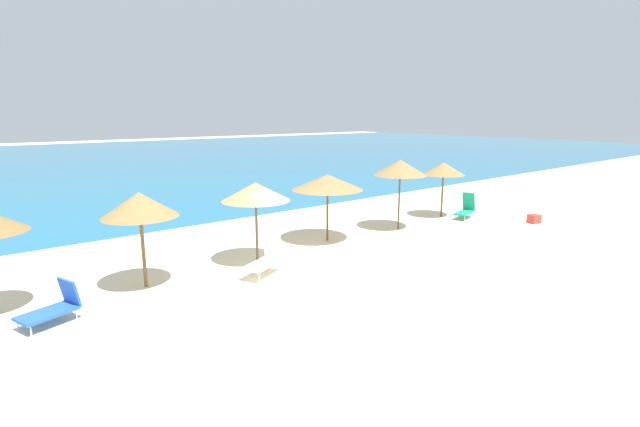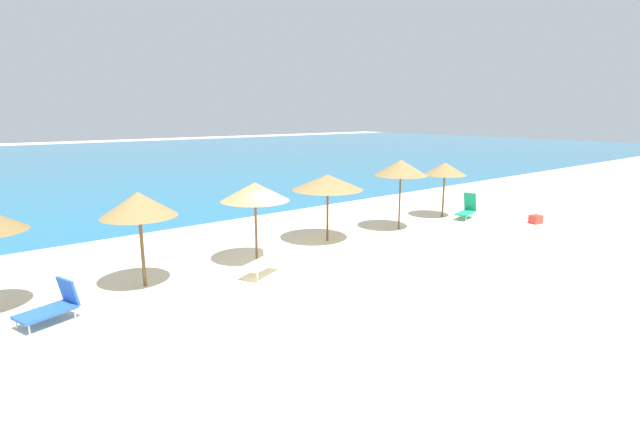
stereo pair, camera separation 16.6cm
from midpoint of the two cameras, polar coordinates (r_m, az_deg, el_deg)
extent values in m
plane|color=beige|center=(14.61, -1.66, -6.93)|extent=(160.00, 160.00, 0.00)
cube|color=#1E6B93|center=(52.58, -29.51, 5.37)|extent=(160.00, 65.89, 0.01)
ellipsoid|color=beige|center=(9.79, 25.78, -13.10)|extent=(45.56, 5.83, 1.60)
cylinder|color=brown|center=(13.88, -20.56, -4.08)|extent=(0.10, 0.10, 2.16)
cone|color=olive|center=(13.60, -20.95, 1.07)|extent=(2.05, 2.05, 0.68)
cylinder|color=brown|center=(15.23, -7.51, -1.94)|extent=(0.08, 0.08, 2.19)
cone|color=tan|center=(14.97, -7.64, 2.68)|extent=(2.19, 2.19, 0.59)
cylinder|color=brown|center=(17.65, 1.19, 0.00)|extent=(0.08, 0.08, 2.12)
cone|color=olive|center=(17.44, 1.21, 3.85)|extent=(2.67, 2.67, 0.57)
cylinder|color=brown|center=(19.74, 9.94, 1.55)|extent=(0.07, 0.07, 2.42)
cone|color=olive|center=(19.53, 10.09, 5.54)|extent=(2.19, 2.19, 0.65)
cylinder|color=brown|center=(22.58, 15.04, 2.27)|extent=(0.09, 0.09, 2.13)
cone|color=olive|center=(22.41, 15.21, 5.29)|extent=(1.95, 1.95, 0.57)
cube|color=blue|center=(12.65, -30.17, -10.36)|extent=(1.36, 1.02, 0.07)
cube|color=blue|center=(12.77, -28.07, -8.35)|extent=(0.39, 0.70, 0.66)
cylinder|color=silver|center=(12.76, -32.77, -11.25)|extent=(0.04, 0.04, 0.25)
cylinder|color=silver|center=(12.27, -31.63, -12.03)|extent=(0.04, 0.04, 0.25)
cylinder|color=silver|center=(13.16, -28.67, -10.11)|extent=(0.04, 0.04, 0.25)
cylinder|color=silver|center=(12.68, -27.40, -10.80)|extent=(0.04, 0.04, 0.25)
cube|color=#199972|center=(22.50, 17.50, 0.05)|extent=(1.31, 0.85, 0.07)
cube|color=#199972|center=(22.94, 18.05, 1.39)|extent=(0.44, 0.62, 0.88)
cylinder|color=silver|center=(22.13, 16.44, -0.49)|extent=(0.04, 0.04, 0.25)
cylinder|color=silver|center=(21.98, 17.60, -0.65)|extent=(0.04, 0.04, 0.25)
cylinder|color=silver|center=(23.08, 17.35, -0.04)|extent=(0.04, 0.04, 0.25)
cylinder|color=silver|center=(22.93, 18.47, -0.19)|extent=(0.04, 0.04, 0.25)
cube|color=white|center=(14.11, -6.94, -6.17)|extent=(1.46, 1.12, 0.07)
cube|color=white|center=(14.48, -5.64, -3.97)|extent=(0.44, 0.64, 0.81)
cylinder|color=silver|center=(13.87, -9.11, -7.42)|extent=(0.04, 0.04, 0.33)
cylinder|color=silver|center=(13.59, -7.29, -7.79)|extent=(0.04, 0.04, 0.33)
cylinder|color=silver|center=(14.75, -6.59, -6.15)|extent=(0.04, 0.04, 0.33)
cylinder|color=silver|center=(14.48, -4.83, -6.46)|extent=(0.04, 0.04, 0.33)
cube|color=red|center=(22.75, 25.02, -0.64)|extent=(0.55, 0.50, 0.38)
camera|label=1|loc=(0.08, -89.73, 0.06)|focal=26.21mm
camera|label=2|loc=(0.08, 90.27, -0.06)|focal=26.21mm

